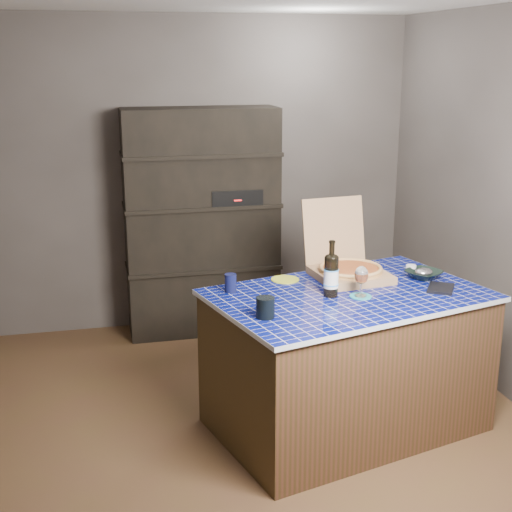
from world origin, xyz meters
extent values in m
plane|color=#513322|center=(0.00, 0.00, 0.00)|extent=(3.50, 3.50, 0.00)
plane|color=#544D49|center=(0.00, 1.75, 1.25)|extent=(3.50, 0.00, 3.50)
plane|color=#544D49|center=(0.00, -1.75, 1.25)|extent=(3.50, 0.00, 3.50)
plane|color=#544D49|center=(1.75, 0.00, 1.25)|extent=(0.00, 3.50, 3.50)
cube|color=black|center=(0.00, 1.53, 0.90)|extent=(1.20, 0.40, 1.80)
cube|color=black|center=(0.25, 1.48, 1.12)|extent=(0.40, 0.32, 0.12)
cube|color=#4D2B1E|center=(0.58, -0.25, 0.41)|extent=(1.71, 1.30, 0.82)
cube|color=#050D54|center=(0.58, -0.25, 0.84)|extent=(1.76, 1.35, 0.03)
cube|color=#94744C|center=(0.68, 0.01, 0.88)|extent=(0.46, 0.46, 0.05)
cube|color=#94744C|center=(0.65, 0.26, 1.10)|extent=(0.43, 0.14, 0.41)
cylinder|color=tan|center=(0.68, 0.01, 0.91)|extent=(0.39, 0.39, 0.01)
cylinder|color=maroon|center=(0.68, 0.01, 0.92)|extent=(0.34, 0.34, 0.01)
torus|color=tan|center=(0.68, 0.01, 0.92)|extent=(0.39, 0.39, 0.02)
cylinder|color=black|center=(0.46, -0.27, 0.97)|extent=(0.08, 0.08, 0.23)
ellipsoid|color=black|center=(0.46, -0.27, 1.08)|extent=(0.08, 0.08, 0.04)
cylinder|color=black|center=(0.46, -0.27, 1.14)|extent=(0.03, 0.03, 0.09)
cylinder|color=white|center=(0.46, -0.27, 0.96)|extent=(0.08, 0.08, 0.10)
cylinder|color=#459BED|center=(0.46, -0.27, 0.92)|extent=(0.09, 0.09, 0.01)
cylinder|color=#459BED|center=(0.46, -0.27, 1.01)|extent=(0.09, 0.09, 0.01)
cylinder|color=teal|center=(0.62, -0.33, 0.86)|extent=(0.13, 0.13, 0.01)
cylinder|color=white|center=(0.62, -0.33, 0.86)|extent=(0.07, 0.07, 0.00)
cylinder|color=white|center=(0.62, -0.33, 0.90)|extent=(0.01, 0.01, 0.07)
ellipsoid|color=white|center=(0.62, -0.33, 0.98)|extent=(0.08, 0.08, 0.11)
cylinder|color=#B1501C|center=(0.62, -0.33, 0.97)|extent=(0.06, 0.06, 0.05)
cylinder|color=white|center=(0.62, -0.33, 1.00)|extent=(0.07, 0.07, 0.02)
cylinder|color=black|center=(0.01, -0.52, 0.91)|extent=(0.10, 0.10, 0.11)
cube|color=black|center=(1.13, -0.31, 0.86)|extent=(0.23, 0.25, 0.02)
imported|color=black|center=(1.13, -0.09, 0.88)|extent=(0.28, 0.28, 0.05)
ellipsoid|color=#ADAEB9|center=(1.13, -0.09, 0.89)|extent=(0.11, 0.09, 0.05)
cylinder|color=white|center=(1.09, 0.03, 0.88)|extent=(0.06, 0.06, 0.05)
cylinder|color=#0E1134|center=(-0.09, -0.07, 0.91)|extent=(0.07, 0.07, 0.11)
cylinder|color=#ADB827|center=(0.28, 0.08, 0.86)|extent=(0.17, 0.17, 0.01)
camera|label=1|loc=(-0.85, -3.94, 2.18)|focal=50.00mm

